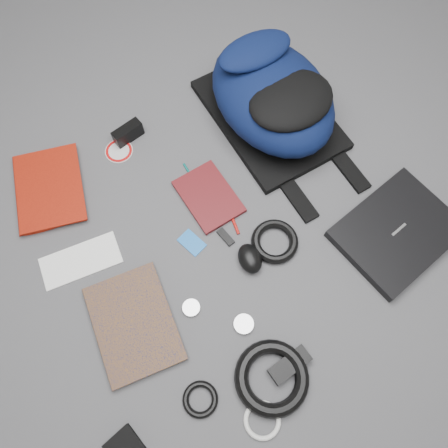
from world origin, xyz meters
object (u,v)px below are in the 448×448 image
compact_camera (128,133)px  pouch (124,448)px  backpack (272,96)px  power_brick (290,365)px  mouse (250,258)px  laptop (397,232)px  dvd_case (209,197)px  textbook_red (16,196)px  comic_book (97,339)px

compact_camera → pouch: (-0.44, -0.82, -0.02)m
backpack → power_brick: backpack is taller
mouse → power_brick: mouse is taller
laptop → compact_camera: 0.90m
power_brick → backpack: bearing=56.5°
dvd_case → laptop: bearing=-44.7°
backpack → mouse: bearing=-128.9°
laptop → mouse: mouse is taller
textbook_red → backpack: bearing=6.2°
textbook_red → compact_camera: compact_camera is taller
dvd_case → compact_camera: size_ratio=2.08×
compact_camera → power_brick: (0.03, -0.88, -0.01)m
compact_camera → power_brick: bearing=-95.9°
backpack → comic_book: (-0.82, -0.36, -0.10)m
laptop → dvd_case: (-0.42, 0.40, -0.01)m
dvd_case → compact_camera: bearing=107.7°
dvd_case → pouch: bearing=-138.7°
laptop → compact_camera: (-0.53, 0.73, 0.01)m
compact_camera → mouse: 0.58m
comic_book → mouse: mouse is taller
mouse → pouch: mouse is taller
backpack → textbook_red: bearing=170.7°
textbook_red → power_brick: bearing=-46.0°
dvd_case → compact_camera: compact_camera is taller
laptop → pouch: laptop is taller
textbook_red → pouch: bearing=-75.1°
compact_camera → mouse: (0.10, -0.57, -0.00)m
backpack → laptop: 0.57m
laptop → dvd_case: size_ratio=1.64×
comic_book → mouse: (0.48, -0.03, 0.01)m
comic_book → laptop: bearing=-2.7°
power_brick → textbook_red: bearing=113.6°
laptop → power_brick: (-0.49, -0.14, -0.00)m
backpack → mouse: backpack is taller
dvd_case → textbook_red: bearing=147.6°
backpack → pouch: size_ratio=6.73×
backpack → textbook_red: (-0.84, 0.16, -0.10)m
backpack → compact_camera: 0.48m
textbook_red → mouse: size_ratio=2.97×
mouse → power_brick: 0.31m
textbook_red → laptop: bearing=-20.5°
power_brick → pouch: 0.47m
comic_book → dvd_case: 0.53m
dvd_case → mouse: (-0.01, -0.24, 0.02)m
laptop → compact_camera: bearing=118.4°
textbook_red → dvd_case: textbook_red is taller
pouch → compact_camera: bearing=62.0°
textbook_red → compact_camera: bearing=19.1°
dvd_case → power_brick: size_ratio=1.79×
power_brick → laptop: bearing=13.0°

